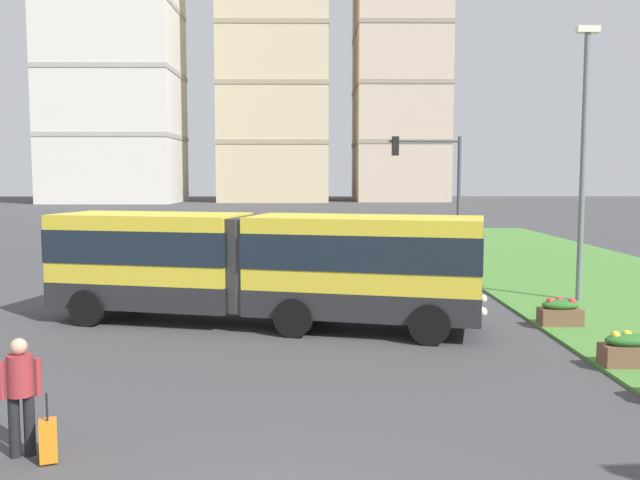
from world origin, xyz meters
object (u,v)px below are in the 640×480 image
(traffic_light_far_right, at_px, (436,179))
(streetlight_median, at_px, (583,153))
(pedestrian_crossing, at_px, (20,389))
(apartment_tower_centre, at_px, (400,35))
(flower_planter_2, at_px, (628,349))
(apartment_tower_west, at_px, (113,43))
(rolling_suitcase, at_px, (48,440))
(apartment_tower_westcentre, at_px, (275,64))
(articulated_bus, at_px, (262,265))
(flower_planter_3, at_px, (560,312))

(traffic_light_far_right, bearing_deg, streetlight_median, -66.28)
(pedestrian_crossing, xyz_separation_m, apartment_tower_centre, (18.52, 104.96, 26.22))
(flower_planter_2, xyz_separation_m, apartment_tower_west, (-37.19, 92.43, 23.87))
(flower_planter_2, xyz_separation_m, traffic_light_far_right, (-1.40, 15.04, 3.49))
(rolling_suitcase, relative_size, apartment_tower_west, 0.02)
(traffic_light_far_right, bearing_deg, rolling_suitcase, -114.66)
(rolling_suitcase, bearing_deg, traffic_light_far_right, 65.34)
(streetlight_median, xyz_separation_m, apartment_tower_centre, (5.78, 93.08, 22.45))
(apartment_tower_centre, bearing_deg, apartment_tower_westcentre, -174.83)
(streetlight_median, height_order, apartment_tower_westcentre, apartment_tower_westcentre)
(flower_planter_2, relative_size, apartment_tower_west, 0.02)
(pedestrian_crossing, height_order, apartment_tower_centre, apartment_tower_centre)
(articulated_bus, relative_size, flower_planter_3, 10.94)
(flower_planter_2, height_order, apartment_tower_centre, apartment_tower_centre)
(flower_planter_2, height_order, apartment_tower_westcentre, apartment_tower_westcentre)
(articulated_bus, relative_size, apartment_tower_west, 0.25)
(pedestrian_crossing, distance_m, streetlight_median, 17.82)
(articulated_bus, bearing_deg, apartment_tower_west, 108.34)
(rolling_suitcase, height_order, flower_planter_2, rolling_suitcase)
(traffic_light_far_right, bearing_deg, apartment_tower_centre, 83.95)
(flower_planter_3, bearing_deg, articulated_bus, 176.50)
(pedestrian_crossing, xyz_separation_m, rolling_suitcase, (0.45, -0.20, -0.69))
(traffic_light_far_right, height_order, apartment_tower_centre, apartment_tower_centre)
(flower_planter_2, bearing_deg, streetlight_median, 75.86)
(streetlight_median, xyz_separation_m, apartment_tower_westcentre, (-14.69, 91.23, 17.45))
(streetlight_median, relative_size, apartment_tower_west, 0.18)
(articulated_bus, xyz_separation_m, flower_planter_2, (8.02, -4.43, -1.23))
(traffic_light_far_right, bearing_deg, articulated_bus, -121.96)
(streetlight_median, relative_size, apartment_tower_centre, 0.16)
(articulated_bus, bearing_deg, traffic_light_far_right, 58.04)
(flower_planter_2, relative_size, flower_planter_3, 1.00)
(articulated_bus, distance_m, rolling_suitcase, 9.37)
(flower_planter_3, distance_m, streetlight_median, 5.96)
(rolling_suitcase, xyz_separation_m, apartment_tower_centre, (18.07, 105.16, 26.91))
(flower_planter_3, bearing_deg, apartment_tower_centre, 85.46)
(pedestrian_crossing, xyz_separation_m, apartment_tower_westcentre, (-1.96, 103.11, 21.22))
(traffic_light_far_right, height_order, streetlight_median, streetlight_median)
(pedestrian_crossing, distance_m, apartment_tower_centre, 109.76)
(traffic_light_far_right, xyz_separation_m, streetlight_median, (3.30, -7.50, 0.86))
(streetlight_median, relative_size, apartment_tower_westcentre, 0.20)
(traffic_light_far_right, xyz_separation_m, apartment_tower_west, (-35.79, 77.39, 20.38))
(articulated_bus, distance_m, streetlight_median, 10.85)
(pedestrian_crossing, bearing_deg, traffic_light_far_right, 64.03)
(apartment_tower_centre, bearing_deg, pedestrian_crossing, -100.01)
(articulated_bus, distance_m, pedestrian_crossing, 9.23)
(streetlight_median, bearing_deg, traffic_light_far_right, 113.72)
(apartment_tower_west, relative_size, apartment_tower_centre, 0.89)
(rolling_suitcase, xyz_separation_m, streetlight_median, (12.29, 12.08, 4.47))
(pedestrian_crossing, distance_m, apartment_tower_west, 102.96)
(apartment_tower_westcentre, bearing_deg, flower_planter_2, -82.62)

